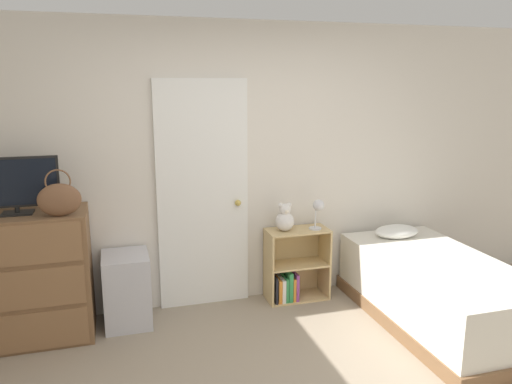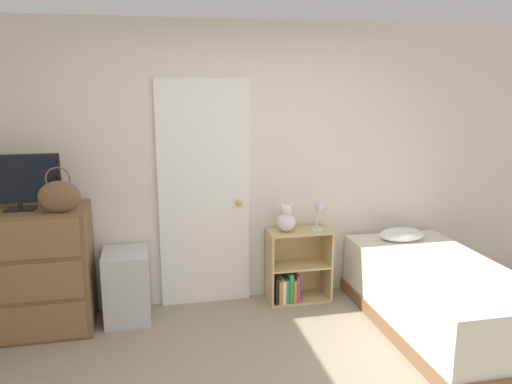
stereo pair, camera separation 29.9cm
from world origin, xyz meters
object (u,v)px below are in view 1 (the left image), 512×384
object	(u,v)px
handbag	(59,199)
storage_bin	(127,289)
bookshelf	(292,272)
desk_lamp	(318,208)
teddy_bear	(285,219)
bed	(437,291)
tv	(15,185)
dresser	(32,277)

from	to	relation	value
handbag	storage_bin	xyz separation A→B (m)	(0.45, 0.21, -0.86)
bookshelf	desk_lamp	world-z (taller)	desk_lamp
handbag	teddy_bear	world-z (taller)	handbag
handbag	bed	size ratio (longest dim) A/B	0.19
tv	handbag	size ratio (longest dim) A/B	1.78
bed	handbag	bearing A→B (deg)	170.43
storage_bin	dresser	bearing A→B (deg)	-176.35
storage_bin	teddy_bear	size ratio (longest dim) A/B	2.32
desk_lamp	bed	distance (m)	1.24
handbag	bookshelf	size ratio (longest dim) A/B	0.52
bookshelf	bed	size ratio (longest dim) A/B	0.36
storage_bin	bookshelf	xyz separation A→B (m)	(1.52, 0.08, -0.04)
handbag	desk_lamp	xyz separation A→B (m)	(2.19, 0.24, -0.29)
handbag	storage_bin	bearing A→B (deg)	25.48
tv	bed	distance (m)	3.51
handbag	tv	bearing A→B (deg)	154.13
tv	storage_bin	distance (m)	1.23
storage_bin	handbag	bearing A→B (deg)	-154.52
dresser	desk_lamp	bearing A→B (deg)	1.74
tv	desk_lamp	distance (m)	2.55
dresser	storage_bin	distance (m)	0.75
teddy_bear	bed	distance (m)	1.45
handbag	teddy_bear	bearing A→B (deg)	8.61
storage_bin	teddy_bear	bearing A→B (deg)	2.86
tv	teddy_bear	bearing A→B (deg)	3.37
teddy_bear	bed	xyz separation A→B (m)	(1.10, -0.79, -0.51)
tv	storage_bin	xyz separation A→B (m)	(0.77, 0.06, -0.96)
tv	teddy_bear	world-z (taller)	tv
handbag	desk_lamp	size ratio (longest dim) A/B	1.25
storage_bin	bed	xyz separation A→B (m)	(2.54, -0.72, -0.02)
dresser	tv	xyz separation A→B (m)	(-0.05, -0.01, 0.75)
bookshelf	desk_lamp	distance (m)	0.66
desk_lamp	bed	size ratio (longest dim) A/B	0.15
tv	storage_bin	size ratio (longest dim) A/B	1.04
tv	handbag	xyz separation A→B (m)	(0.32, -0.16, -0.10)
bookshelf	teddy_bear	xyz separation A→B (m)	(-0.08, -0.01, 0.53)
storage_bin	teddy_bear	xyz separation A→B (m)	(1.44, 0.07, 0.49)
desk_lamp	bed	xyz separation A→B (m)	(0.79, -0.75, -0.60)
dresser	storage_bin	xyz separation A→B (m)	(0.72, 0.05, -0.21)
dresser	desk_lamp	distance (m)	2.49
handbag	desk_lamp	world-z (taller)	handbag
bookshelf	bed	xyz separation A→B (m)	(1.02, -0.80, 0.02)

